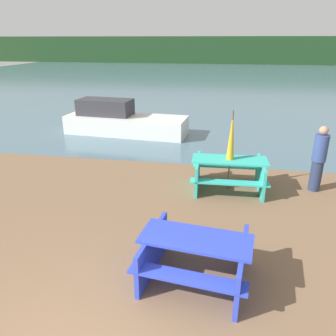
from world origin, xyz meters
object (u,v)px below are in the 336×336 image
object	(u,v)px
picnic_table_blue	(195,254)
person	(319,159)
umbrella_gold	(231,138)
boat	(122,121)
picnic_table_teal	(229,171)

from	to	relation	value
picnic_table_blue	person	size ratio (longest dim) A/B	1.12
umbrella_gold	boat	size ratio (longest dim) A/B	0.41
umbrella_gold	boat	world-z (taller)	umbrella_gold
boat	person	bearing A→B (deg)	-29.28
picnic_table_teal	umbrella_gold	world-z (taller)	umbrella_gold
picnic_table_blue	picnic_table_teal	distance (m)	3.56
umbrella_gold	person	bearing A→B (deg)	7.88
umbrella_gold	picnic_table_blue	bearing A→B (deg)	-98.11
picnic_table_blue	boat	distance (m)	8.93
picnic_table_blue	umbrella_gold	size ratio (longest dim) A/B	0.92
picnic_table_blue	person	world-z (taller)	person
umbrella_gold	boat	xyz separation A→B (m)	(-4.22, 4.59, -0.84)
picnic_table_teal	boat	distance (m)	6.24
picnic_table_teal	person	world-z (taller)	person
picnic_table_blue	picnic_table_teal	world-z (taller)	picnic_table_teal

